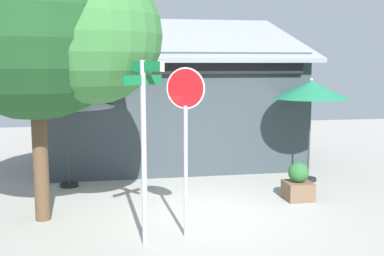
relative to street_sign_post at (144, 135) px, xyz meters
The scene contains 8 objects.
ground_plane 2.75m from the street_sign_post, 49.55° to the left, with size 28.00×28.00×0.10m, color #9E9B93.
cafe_building 6.78m from the street_sign_post, 78.58° to the left, with size 7.73×4.96×4.62m.
street_sign_post is the anchor object (origin of this frame).
stop_sign 0.79m from the street_sign_post, 17.89° to the left, with size 0.61×0.39×3.00m.
patio_umbrella_ivory_left 4.34m from the street_sign_post, 111.66° to the left, with size 2.36×2.36×2.42m.
patio_umbrella_forest_green_center 5.77m from the street_sign_post, 37.84° to the left, with size 1.94×1.94×2.69m.
shade_tree 3.00m from the street_sign_post, 138.14° to the left, with size 4.33×3.96×5.95m.
sidewalk_planter 4.38m from the street_sign_post, 28.89° to the left, with size 0.60×0.60×0.86m.
Camera 1 is at (-1.79, -8.96, 3.07)m, focal length 42.80 mm.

